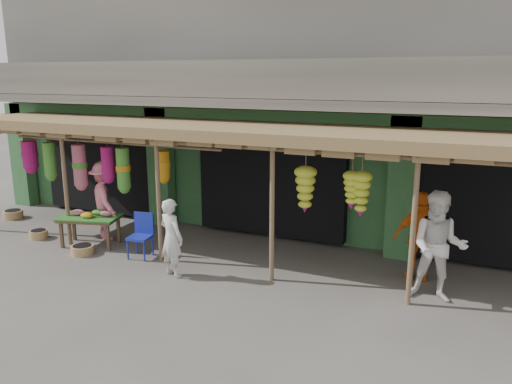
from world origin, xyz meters
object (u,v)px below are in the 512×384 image
at_px(flower_table, 90,218).
at_px(person_shopper, 106,200).
at_px(person_front, 171,238).
at_px(person_right, 438,247).
at_px(blue_chair, 142,233).
at_px(person_vendor, 421,237).

xyz_separation_m(flower_table, person_shopper, (0.01, 0.52, 0.28)).
distance_m(person_front, person_right, 4.82).
height_order(blue_chair, person_front, person_front).
relative_size(person_right, person_vendor, 1.12).
distance_m(person_right, person_vendor, 0.84).
relative_size(blue_chair, person_front, 0.61).
distance_m(person_right, person_shopper, 7.39).
relative_size(person_front, person_shopper, 0.83).
bearing_deg(person_right, person_vendor, 114.27).
bearing_deg(blue_chair, flower_table, 166.78).
distance_m(flower_table, person_front, 2.79).
relative_size(flower_table, person_shopper, 0.80).
bearing_deg(person_right, person_shopper, 176.29).
distance_m(person_vendor, person_shopper, 7.04).
bearing_deg(person_shopper, person_front, -170.14).
bearing_deg(flower_table, blue_chair, -20.23).
distance_m(flower_table, person_right, 7.41).
height_order(blue_chair, person_right, person_right).
height_order(blue_chair, person_shopper, person_shopper).
height_order(person_front, person_vendor, person_vendor).
relative_size(blue_chair, person_shopper, 0.51).
height_order(flower_table, blue_chair, blue_chair).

